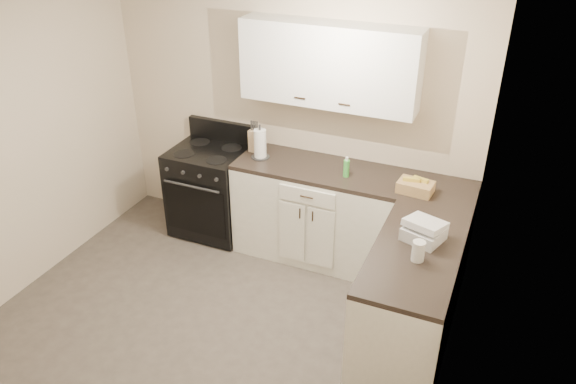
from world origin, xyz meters
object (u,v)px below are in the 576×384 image
at_px(paper_towel, 260,144).
at_px(countertop_grill, 423,234).
at_px(knife_block, 255,141).
at_px(wicker_basket, 415,187).
at_px(stove, 211,191).

height_order(paper_towel, countertop_grill, paper_towel).
height_order(knife_block, countertop_grill, knife_block).
bearing_deg(paper_towel, knife_block, 135.61).
bearing_deg(knife_block, wicker_basket, -6.32).
height_order(knife_block, paper_towel, paper_towel).
distance_m(stove, knife_block, 0.75).
bearing_deg(stove, paper_towel, 0.19).
distance_m(stove, wicker_basket, 2.11).
xyz_separation_m(wicker_basket, countertop_grill, (0.20, -0.68, 0.00)).
bearing_deg(stove, wicker_basket, -2.64).
bearing_deg(knife_block, stove, -165.39).
bearing_deg(wicker_basket, paper_towel, 176.27).
xyz_separation_m(stove, countertop_grill, (2.24, -0.77, 0.53)).
relative_size(stove, paper_towel, 3.21).
xyz_separation_m(stove, paper_towel, (0.57, 0.00, 0.62)).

